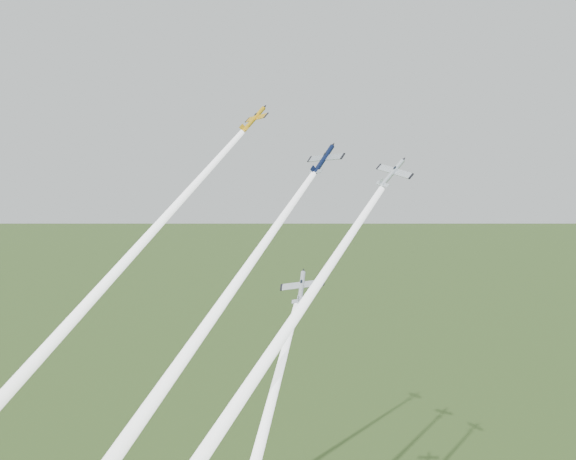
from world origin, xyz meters
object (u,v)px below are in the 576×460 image
object	(u,v)px
plane_navy	(324,159)
plane_silver_low	(302,287)
plane_silver_right	(392,173)
plane_yellow	(254,119)

from	to	relation	value
plane_navy	plane_silver_low	world-z (taller)	plane_navy
plane_silver_right	plane_silver_low	world-z (taller)	plane_silver_right
plane_navy	plane_silver_right	bearing A→B (deg)	-4.36
plane_silver_right	plane_navy	bearing A→B (deg)	177.75
plane_yellow	plane_navy	bearing A→B (deg)	23.21
plane_yellow	plane_navy	xyz separation A→B (m)	(14.88, 0.75, -6.98)
plane_navy	plane_silver_right	size ratio (longest dim) A/B	1.18
plane_yellow	plane_silver_right	world-z (taller)	plane_yellow
plane_yellow	plane_navy	size ratio (longest dim) A/B	0.93
plane_yellow	plane_silver_low	distance (m)	35.46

